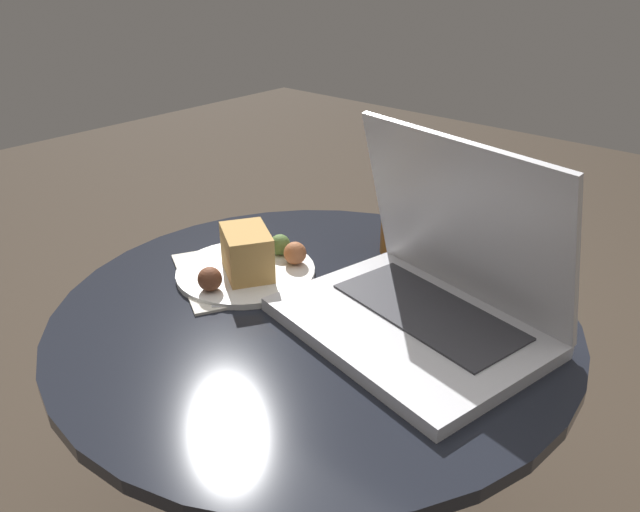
# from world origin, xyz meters

# --- Properties ---
(table) EXTENTS (0.70, 0.70, 0.56)m
(table) POSITION_xyz_m (0.00, 0.00, 0.40)
(table) COLOR #9E9EA3
(table) RESTS_ON ground_plane
(napkin) EXTENTS (0.23, 0.20, 0.00)m
(napkin) POSITION_xyz_m (-0.16, -0.02, 0.56)
(napkin) COLOR silver
(napkin) RESTS_ON table
(laptop) EXTENTS (0.36, 0.30, 0.24)m
(laptop) POSITION_xyz_m (0.13, 0.06, 0.61)
(laptop) COLOR silver
(laptop) RESTS_ON table
(beer_glass) EXTENTS (0.07, 0.07, 0.19)m
(beer_glass) POSITION_xyz_m (-0.01, 0.22, 0.66)
(beer_glass) COLOR brown
(beer_glass) RESTS_ON table
(snack_plate) EXTENTS (0.21, 0.21, 0.08)m
(snack_plate) POSITION_xyz_m (-0.13, 0.01, 0.58)
(snack_plate) COLOR silver
(snack_plate) RESTS_ON table
(fork) EXTENTS (0.12, 0.13, 0.00)m
(fork) POSITION_xyz_m (-0.16, -0.02, 0.56)
(fork) COLOR #B2B2B7
(fork) RESTS_ON table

